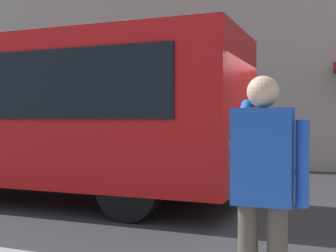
# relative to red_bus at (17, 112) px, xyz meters

# --- Properties ---
(ground_plane) EXTENTS (60.00, 60.00, 0.00)m
(ground_plane) POSITION_rel_red_bus_xyz_m (-4.49, -0.24, -1.68)
(ground_plane) COLOR #2B2B2D
(red_bus) EXTENTS (9.05, 2.54, 3.08)m
(red_bus) POSITION_rel_red_bus_xyz_m (0.00, 0.00, 0.00)
(red_bus) COLOR red
(red_bus) RESTS_ON ground_plane
(pedestrian_photographer) EXTENTS (0.53, 0.52, 1.70)m
(pedestrian_photographer) POSITION_rel_red_bus_xyz_m (-5.52, 4.01, -0.54)
(pedestrian_photographer) COLOR #4C4238
(pedestrian_photographer) RESTS_ON sidewalk_curb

